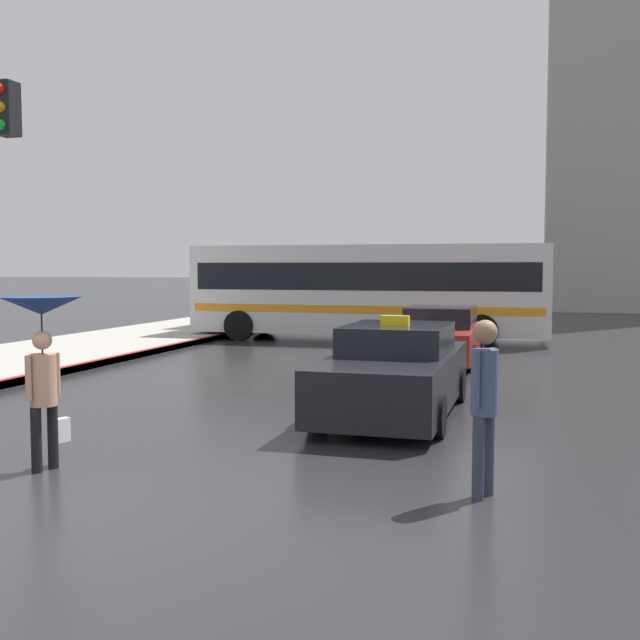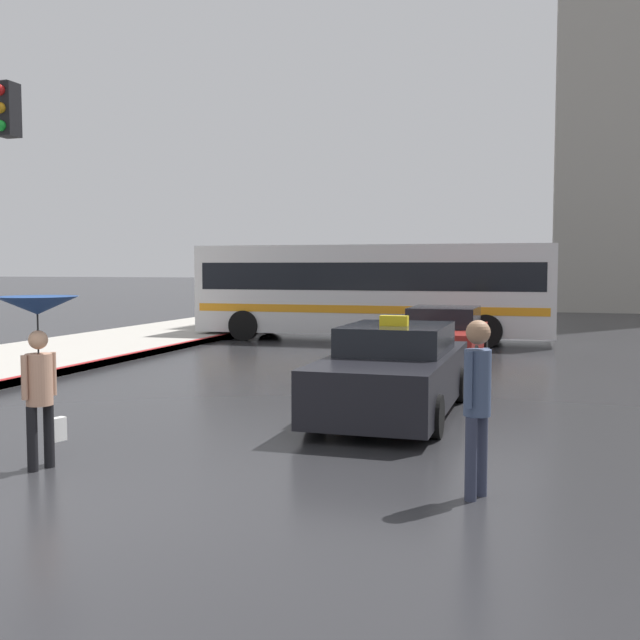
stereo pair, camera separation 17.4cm
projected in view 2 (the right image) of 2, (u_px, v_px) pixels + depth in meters
ground_plane at (27, 524)px, 6.76m from camera, size 300.00×300.00×0.00m
taxi at (394, 373)px, 11.78m from camera, size 1.91×4.61×1.57m
sedan_red at (443, 337)px, 18.17m from camera, size 1.91×4.35×1.35m
city_bus at (372, 288)px, 23.69m from camera, size 11.17×2.85×3.01m
pedestrian_with_umbrella at (38, 336)px, 8.50m from camera, size 0.92×0.92×1.99m
pedestrian_man at (477, 394)px, 7.46m from camera, size 0.36×0.41×1.80m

